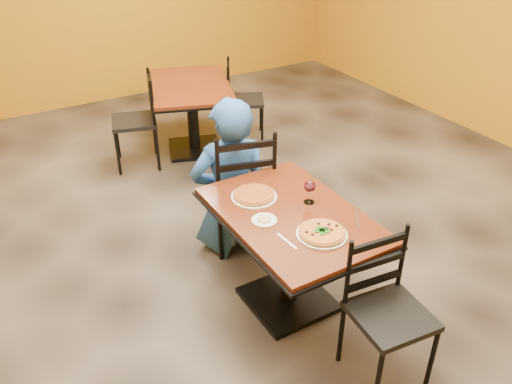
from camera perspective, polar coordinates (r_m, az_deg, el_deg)
floor at (r=4.17m, az=-0.38°, el=-7.66°), size 7.00×8.00×0.01m
table_main at (r=3.50m, az=3.74°, el=-4.95°), size 0.83×1.23×0.75m
table_second at (r=5.65m, az=-6.92°, el=9.60°), size 1.17×1.42×0.75m
chair_main_near at (r=3.17m, az=14.30°, el=-12.86°), size 0.46×0.46×0.92m
chair_main_far at (r=4.14m, az=-1.76°, el=0.73°), size 0.57×0.57×1.04m
chair_second_left at (r=5.48m, az=-13.01°, el=7.40°), size 0.54×0.54×0.95m
chair_second_right at (r=5.96m, az=-1.17°, el=9.82°), size 0.54×0.54×0.89m
diner at (r=4.04m, az=-2.79°, el=1.75°), size 0.71×0.55×1.26m
plate_main at (r=3.20m, az=7.10°, el=-4.55°), size 0.31×0.31×0.01m
pizza_main at (r=3.19m, az=7.12°, el=-4.32°), size 0.28×0.28×0.02m
plate_far at (r=3.54m, az=-0.22°, el=-0.50°), size 0.31×0.31×0.01m
pizza_far at (r=3.53m, az=-0.22°, el=-0.28°), size 0.28×0.28×0.02m
side_plate at (r=3.30m, az=0.89°, el=-3.06°), size 0.16×0.16×0.01m
dip at (r=3.30m, az=0.89°, el=-2.93°), size 0.09×0.09×0.01m
wine_glass at (r=3.46m, az=5.80°, el=0.16°), size 0.08×0.08×0.18m
fork at (r=3.14m, az=3.33°, el=-5.31°), size 0.03×0.19×0.00m
knife at (r=3.39m, az=10.87°, el=-2.80°), size 0.13×0.18×0.00m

